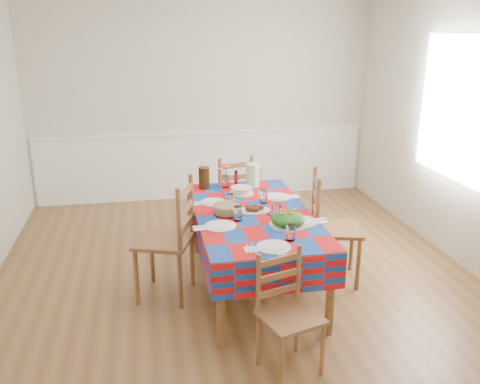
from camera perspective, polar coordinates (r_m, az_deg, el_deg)
The scene contains 23 objects.
room at distance 4.37m, azimuth -0.40°, elevation 6.02°, with size 4.58×5.08×2.78m.
wainscot at distance 6.96m, azimuth -4.09°, elevation 3.30°, with size 4.41×0.06×0.92m.
window_right at distance 5.47m, azimuth 22.92°, elevation 8.67°, with size 1.40×1.40×0.00m, color white.
dining_table at distance 4.46m, azimuth 1.46°, elevation -3.25°, with size 1.00×1.85×0.72m.
setting_near_head at distance 3.78m, azimuth 4.43°, elevation -5.60°, with size 0.41×0.28×0.12m.
setting_left_near at distance 4.15m, azimuth -1.58°, elevation -3.33°, with size 0.47×0.28×0.12m.
setting_left_far at distance 4.63m, azimuth -2.40°, elevation -1.05°, with size 0.42×0.25×0.11m.
setting_right_near at distance 4.24m, azimuth 5.89°, elevation -2.91°, with size 0.52×0.30×0.13m.
setting_right_far at distance 4.75m, azimuth 3.73°, elevation -0.53°, with size 0.47×0.27×0.12m.
meat_platter at distance 4.44m, azimuth 1.58°, elevation -1.93°, with size 0.29×0.21×0.06m.
salad_platter at distance 4.14m, azimuth 5.41°, elevation -3.13°, with size 0.31×0.31×0.13m.
pasta_bowl at distance 4.38m, azimuth -1.44°, elevation -1.96°, with size 0.23×0.23×0.08m.
cake at distance 4.90m, azimuth 0.16°, elevation 0.15°, with size 0.24×0.24×0.07m.
serving_utensils at distance 4.36m, azimuth 3.70°, elevation -2.60°, with size 0.12×0.27×0.01m.
flower_vase at distance 5.08m, azimuth -1.69°, elevation 1.58°, with size 0.15×0.12×0.24m.
hot_sauce at distance 5.15m, azimuth -0.45°, elevation 1.60°, with size 0.04×0.04×0.16m, color #B00E1A.
green_pitcher at distance 5.11m, azimuth 1.43°, elevation 1.91°, with size 0.14×0.14×0.23m, color #B8E4A1.
tea_pitcher at distance 5.06m, azimuth -4.06°, elevation 1.60°, with size 0.11×0.11×0.22m, color #311E0B.
name_card at distance 3.62m, azimuth 4.74°, elevation -7.08°, with size 0.07×0.02×0.02m, color silver.
chair_near at distance 3.54m, azimuth 5.36°, elevation -13.52°, with size 0.46×0.45×0.85m.
chair_far at distance 5.59m, azimuth -0.98°, elevation -0.57°, with size 0.50×0.48×0.96m.
chair_left at distance 4.40m, azimuth -7.93°, elevation -5.41°, with size 0.58×0.59×1.06m.
chair_right at distance 4.72m, azimuth 10.19°, elevation -4.04°, with size 0.53×0.55×1.04m.
Camera 1 is at (-0.77, -4.20, 2.27)m, focal length 38.00 mm.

